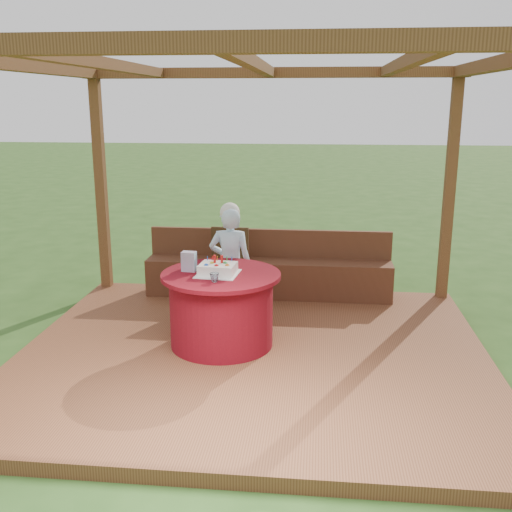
{
  "coord_description": "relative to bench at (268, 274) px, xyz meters",
  "views": [
    {
      "loc": [
        0.59,
        -5.36,
        2.47
      ],
      "look_at": [
        0.0,
        0.25,
        1.0
      ],
      "focal_mm": 42.0,
      "sensor_mm": 36.0,
      "label": 1
    }
  ],
  "objects": [
    {
      "name": "elderly_woman",
      "position": [
        -0.34,
        -0.91,
        0.39
      ],
      "size": [
        0.46,
        0.31,
        1.31
      ],
      "color": "#A5D8F4",
      "rests_on": "deck"
    },
    {
      "name": "bench",
      "position": [
        0.0,
        0.0,
        0.0
      ],
      "size": [
        3.0,
        0.42,
        0.8
      ],
      "color": "brown",
      "rests_on": "deck"
    },
    {
      "name": "chair",
      "position": [
        -0.45,
        -0.34,
        0.24
      ],
      "size": [
        0.46,
        0.46,
        0.89
      ],
      "color": "#3C2813",
      "rests_on": "deck"
    },
    {
      "name": "deck",
      "position": [
        0.0,
        -1.72,
        -0.32
      ],
      "size": [
        4.5,
        4.0,
        0.12
      ],
      "primitive_type": "cube",
      "color": "brown",
      "rests_on": "ground"
    },
    {
      "name": "birthday_cake",
      "position": [
        -0.35,
        -1.64,
        0.52
      ],
      "size": [
        0.42,
        0.42,
        0.18
      ],
      "color": "white",
      "rests_on": "table"
    },
    {
      "name": "pergola",
      "position": [
        0.0,
        -1.72,
        2.02
      ],
      "size": [
        4.5,
        4.0,
        2.72
      ],
      "color": "brown",
      "rests_on": "deck"
    },
    {
      "name": "drinking_glass",
      "position": [
        -0.34,
        -1.89,
        0.51
      ],
      "size": [
        0.12,
        0.12,
        0.08
      ],
      "primitive_type": "imported",
      "rotation": [
        0.0,
        0.0,
        -0.42
      ],
      "color": "white",
      "rests_on": "table"
    },
    {
      "name": "ground",
      "position": [
        0.0,
        -1.72,
        -0.38
      ],
      "size": [
        60.0,
        60.0,
        0.0
      ],
      "primitive_type": "plane",
      "color": "#294D19",
      "rests_on": "ground"
    },
    {
      "name": "gift_bag",
      "position": [
        -0.65,
        -1.56,
        0.57
      ],
      "size": [
        0.15,
        0.1,
        0.19
      ],
      "primitive_type": "cube",
      "rotation": [
        0.0,
        0.0,
        -0.13
      ],
      "color": "#D88CBD",
      "rests_on": "table"
    },
    {
      "name": "table",
      "position": [
        -0.33,
        -1.6,
        0.11
      ],
      "size": [
        1.16,
        1.16,
        0.73
      ],
      "color": "maroon",
      "rests_on": "deck"
    }
  ]
}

